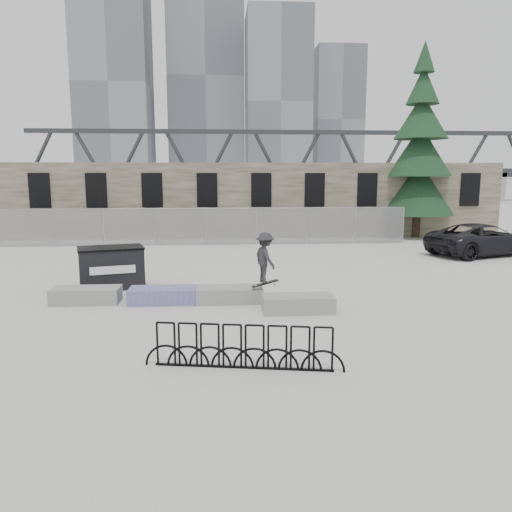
{
  "coord_description": "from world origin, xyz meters",
  "views": [
    {
      "loc": [
        0.78,
        -14.72,
        3.85
      ],
      "look_at": [
        1.87,
        0.68,
        1.3
      ],
      "focal_mm": 35.0,
      "sensor_mm": 36.0,
      "label": 1
    }
  ],
  "objects_px": {
    "suv": "(482,239)",
    "skateboarder": "(265,258)",
    "planter_offset": "(298,303)",
    "spruce_tree": "(420,155)",
    "dumpster": "(111,267)",
    "bike_rack": "(243,347)",
    "planter_far_left": "(86,295)",
    "planter_center_left": "(163,295)",
    "planter_center_right": "(230,294)"
  },
  "relations": [
    {
      "from": "planter_offset",
      "to": "suv",
      "type": "distance_m",
      "value": 13.89
    },
    {
      "from": "planter_far_left",
      "to": "bike_rack",
      "type": "bearing_deg",
      "value": -50.65
    },
    {
      "from": "suv",
      "to": "skateboarder",
      "type": "relative_size",
      "value": 3.34
    },
    {
      "from": "planter_far_left",
      "to": "bike_rack",
      "type": "xyz_separation_m",
      "value": [
        4.5,
        -5.48,
        0.19
      ]
    },
    {
      "from": "planter_offset",
      "to": "spruce_tree",
      "type": "height_order",
      "value": "spruce_tree"
    },
    {
      "from": "dumpster",
      "to": "skateboarder",
      "type": "relative_size",
      "value": 1.48
    },
    {
      "from": "dumpster",
      "to": "spruce_tree",
      "type": "xyz_separation_m",
      "value": [
        15.69,
        12.72,
        4.25
      ]
    },
    {
      "from": "dumpster",
      "to": "spruce_tree",
      "type": "bearing_deg",
      "value": 22.89
    },
    {
      "from": "planter_center_left",
      "to": "dumpster",
      "type": "height_order",
      "value": "dumpster"
    },
    {
      "from": "planter_far_left",
      "to": "suv",
      "type": "distance_m",
      "value": 18.32
    },
    {
      "from": "bike_rack",
      "to": "suv",
      "type": "bearing_deg",
      "value": 47.87
    },
    {
      "from": "planter_center_right",
      "to": "planter_center_left",
      "type": "bearing_deg",
      "value": 178.81
    },
    {
      "from": "planter_far_left",
      "to": "dumpster",
      "type": "relative_size",
      "value": 0.83
    },
    {
      "from": "planter_center_right",
      "to": "spruce_tree",
      "type": "distance_m",
      "value": 19.58
    },
    {
      "from": "planter_center_right",
      "to": "spruce_tree",
      "type": "relative_size",
      "value": 0.17
    },
    {
      "from": "dumpster",
      "to": "skateboarder",
      "type": "bearing_deg",
      "value": -43.36
    },
    {
      "from": "planter_offset",
      "to": "skateboarder",
      "type": "height_order",
      "value": "skateboarder"
    },
    {
      "from": "dumpster",
      "to": "bike_rack",
      "type": "height_order",
      "value": "dumpster"
    },
    {
      "from": "planter_far_left",
      "to": "suv",
      "type": "bearing_deg",
      "value": 25.36
    },
    {
      "from": "planter_center_left",
      "to": "spruce_tree",
      "type": "distance_m",
      "value": 20.81
    },
    {
      "from": "planter_center_left",
      "to": "planter_offset",
      "type": "height_order",
      "value": "same"
    },
    {
      "from": "planter_center_right",
      "to": "suv",
      "type": "relative_size",
      "value": 0.37
    },
    {
      "from": "planter_center_left",
      "to": "planter_offset",
      "type": "xyz_separation_m",
      "value": [
        3.91,
        -1.25,
        0.0
      ]
    },
    {
      "from": "spruce_tree",
      "to": "skateboarder",
      "type": "distance_m",
      "value": 18.99
    },
    {
      "from": "planter_far_left",
      "to": "planter_offset",
      "type": "distance_m",
      "value": 6.38
    },
    {
      "from": "bike_rack",
      "to": "spruce_tree",
      "type": "distance_m",
      "value": 23.72
    },
    {
      "from": "planter_far_left",
      "to": "bike_rack",
      "type": "height_order",
      "value": "bike_rack"
    },
    {
      "from": "dumpster",
      "to": "planter_center_right",
      "type": "bearing_deg",
      "value": -45.57
    },
    {
      "from": "spruce_tree",
      "to": "dumpster",
      "type": "bearing_deg",
      "value": -140.96
    },
    {
      "from": "planter_center_left",
      "to": "suv",
      "type": "xyz_separation_m",
      "value": [
        14.24,
        8.02,
        0.51
      ]
    },
    {
      "from": "planter_far_left",
      "to": "suv",
      "type": "xyz_separation_m",
      "value": [
        16.55,
        7.84,
        0.51
      ]
    },
    {
      "from": "bike_rack",
      "to": "suv",
      "type": "relative_size",
      "value": 0.73
    },
    {
      "from": "planter_center_right",
      "to": "suv",
      "type": "bearing_deg",
      "value": 33.39
    },
    {
      "from": "planter_far_left",
      "to": "skateboarder",
      "type": "distance_m",
      "value": 5.52
    },
    {
      "from": "planter_center_left",
      "to": "spruce_tree",
      "type": "xyz_separation_m",
      "value": [
        13.72,
        14.93,
        4.71
      ]
    },
    {
      "from": "dumpster",
      "to": "bike_rack",
      "type": "bearing_deg",
      "value": -77.16
    },
    {
      "from": "suv",
      "to": "skateboarder",
      "type": "height_order",
      "value": "skateboarder"
    },
    {
      "from": "spruce_tree",
      "to": "suv",
      "type": "xyz_separation_m",
      "value": [
        0.51,
        -6.9,
        -4.2
      ]
    },
    {
      "from": "planter_center_left",
      "to": "planter_far_left",
      "type": "bearing_deg",
      "value": 175.55
    },
    {
      "from": "planter_far_left",
      "to": "planter_offset",
      "type": "xyz_separation_m",
      "value": [
        6.22,
        -1.43,
        0.0
      ]
    },
    {
      "from": "bike_rack",
      "to": "planter_offset",
      "type": "bearing_deg",
      "value": 66.92
    },
    {
      "from": "planter_far_left",
      "to": "skateboarder",
      "type": "relative_size",
      "value": 1.23
    },
    {
      "from": "suv",
      "to": "skateboarder",
      "type": "distance_m",
      "value": 14.0
    },
    {
      "from": "planter_center_right",
      "to": "skateboarder",
      "type": "relative_size",
      "value": 1.23
    },
    {
      "from": "planter_center_right",
      "to": "bike_rack",
      "type": "relative_size",
      "value": 0.5
    },
    {
      "from": "spruce_tree",
      "to": "suv",
      "type": "relative_size",
      "value": 2.11
    },
    {
      "from": "planter_far_left",
      "to": "planter_offset",
      "type": "height_order",
      "value": "same"
    },
    {
      "from": "planter_offset",
      "to": "skateboarder",
      "type": "relative_size",
      "value": 1.23
    },
    {
      "from": "planter_offset",
      "to": "skateboarder",
      "type": "distance_m",
      "value": 1.68
    },
    {
      "from": "planter_far_left",
      "to": "planter_center_left",
      "type": "relative_size",
      "value": 1.0
    }
  ]
}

